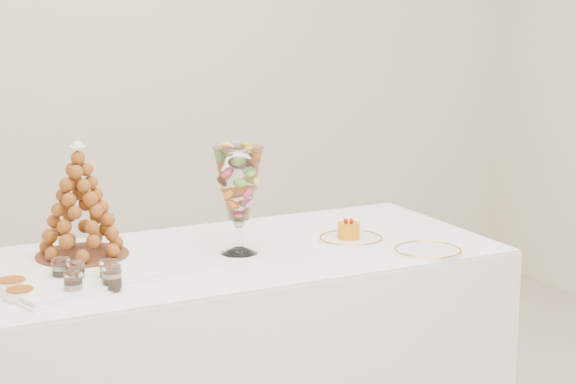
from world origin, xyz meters
TOP-DOWN VIEW (x-y plane):
  - buffet_table at (-0.14, 0.36)m, footprint 1.94×0.81m
  - lace_tray at (-0.46, 0.35)m, footprint 0.70×0.60m
  - macaron_vase at (0.00, 0.34)m, footprint 0.15×0.15m
  - cake_plate at (0.39, 0.32)m, footprint 0.21×0.21m
  - spare_plate at (0.54, 0.09)m, footprint 0.22×0.22m
  - verrine_a at (-0.56, 0.27)m, footprint 0.05×0.05m
  - verrine_b at (-0.53, 0.23)m, footprint 0.06×0.06m
  - verrine_c at (-0.45, 0.21)m, footprint 0.05×0.05m
  - verrine_d at (-0.56, 0.13)m, footprint 0.06×0.06m
  - verrine_e at (-0.46, 0.13)m, footprint 0.05×0.05m
  - ramekin_back at (-0.70, 0.26)m, footprint 0.08×0.08m
  - ramekin_front at (-0.70, 0.17)m, footprint 0.08×0.08m
  - croquembouche at (-0.46, 0.45)m, footprint 0.28×0.28m
  - mousse_cake at (0.38, 0.32)m, footprint 0.07×0.07m

SIDE VIEW (x-z plane):
  - buffet_table at x=-0.14m, z-range 0.00..0.73m
  - spare_plate at x=0.54m, z-range 0.73..0.74m
  - cake_plate at x=0.39m, z-range 0.73..0.74m
  - lace_tray at x=-0.46m, z-range 0.73..0.75m
  - ramekin_front at x=-0.70m, z-range 0.73..0.76m
  - ramekin_back at x=-0.70m, z-range 0.73..0.76m
  - verrine_b at x=-0.53m, z-range 0.73..0.80m
  - verrine_d at x=-0.56m, z-range 0.73..0.80m
  - verrine_c at x=-0.45m, z-range 0.73..0.80m
  - verrine_a at x=-0.56m, z-range 0.73..0.80m
  - verrine_e at x=-0.46m, z-range 0.73..0.80m
  - mousse_cake at x=0.38m, z-range 0.74..0.80m
  - croquembouche at x=-0.46m, z-range 0.75..1.09m
  - macaron_vase at x=0.00m, z-range 0.78..1.12m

